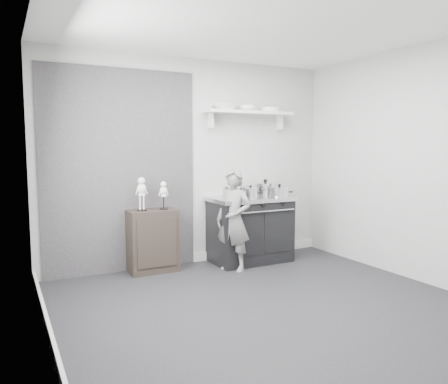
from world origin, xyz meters
The scene contains 16 objects.
ground centered at (0.00, 0.00, 0.00)m, with size 4.00×4.00×0.00m, color black.
room_shell centered at (-0.09, 0.15, 1.64)m, with size 4.02×3.62×2.71m.
wall_shelf centered at (0.80, 1.68, 2.01)m, with size 1.30×0.26×0.24m.
stove centered at (0.71, 1.48, 0.45)m, with size 1.10×0.69×0.88m.
side_cabinet centered at (-0.62, 1.61, 0.39)m, with size 0.60×0.35×0.78m, color black.
child centered at (0.30, 1.20, 0.64)m, with size 0.47×0.31×1.28m, color slate.
pot_front_left centered at (0.40, 1.40, 0.97)m, with size 0.33×0.24×0.20m.
pot_back_left centered at (0.63, 1.62, 0.96)m, with size 0.38×0.29×0.20m.
pot_back_right centered at (1.00, 1.56, 0.97)m, with size 0.39×0.31×0.22m.
pot_front_right centered at (1.04, 1.28, 0.95)m, with size 0.35×0.26×0.18m.
pot_front_center centered at (0.62, 1.32, 0.96)m, with size 0.29×0.20×0.17m.
skeleton_full centered at (-0.75, 1.61, 1.01)m, with size 0.13×0.09×0.47m, color white, non-canonical shape.
skeleton_torso centered at (-0.47, 1.61, 0.98)m, with size 0.11×0.07×0.40m, color white, non-canonical shape.
bowl_large centered at (0.43, 1.67, 2.08)m, with size 0.30×0.30×0.07m, color white.
bowl_small centered at (0.76, 1.67, 2.08)m, with size 0.22×0.22×0.07m, color white.
plate_stack centered at (1.14, 1.67, 2.07)m, with size 0.27×0.27×0.06m, color silver.
Camera 1 is at (-2.28, -3.54, 1.56)m, focal length 35.00 mm.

